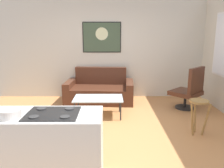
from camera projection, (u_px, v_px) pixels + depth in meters
ground at (110, 132)px, 4.28m from camera, size 6.40×6.40×0.04m
back_wall at (110, 48)px, 6.34m from camera, size 6.40×0.05×2.80m
couch at (100, 91)px, 6.10m from camera, size 1.83×1.04×0.88m
coffee_table at (98, 99)px, 4.97m from camera, size 1.06×0.65×0.41m
armchair at (189, 90)px, 5.39m from camera, size 0.89×0.89×1.03m
bar_stool at (199, 108)px, 4.03m from camera, size 0.38×0.38×0.64m
kitchen_counter at (28, 149)px, 2.72m from camera, size 1.78×0.61×0.90m
mixing_bowl at (10, 114)px, 2.50m from camera, size 0.24×0.24×0.10m
wall_painting at (102, 37)px, 6.23m from camera, size 1.06×0.03×0.83m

